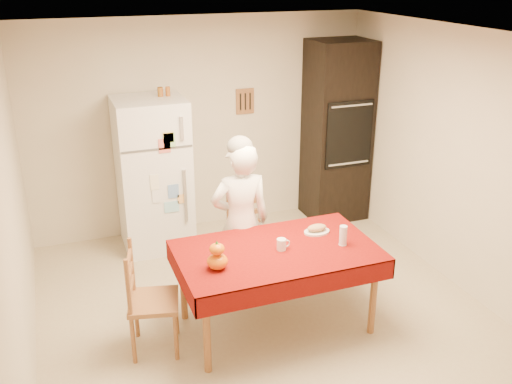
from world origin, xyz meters
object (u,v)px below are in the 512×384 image
dining_table (277,257)px  pumpkin_lower (217,261)px  chair_far (250,237)px  chair_left (145,296)px  coffee_mug (281,244)px  refrigerator (153,175)px  oven_cabinet (337,132)px  wine_glass (343,235)px  seated_woman (241,222)px  bread_plate (317,232)px

dining_table → pumpkin_lower: 0.60m
chair_far → pumpkin_lower: size_ratio=5.60×
chair_left → coffee_mug: bearing=-81.1°
refrigerator → pumpkin_lower: (0.11, -2.09, -0.02)m
oven_cabinet → chair_left: oven_cabinet is taller
dining_table → chair_left: (-1.13, 0.07, -0.18)m
wine_glass → chair_left: bearing=173.9°
wine_glass → coffee_mug: bearing=169.6°
wine_glass → seated_woman: bearing=134.3°
refrigerator → coffee_mug: (0.71, -1.97, -0.04)m
dining_table → bread_plate: 0.50m
chair_far → seated_woman: (-0.16, -0.19, 0.27)m
chair_left → wine_glass: chair_left is taller
seated_woman → chair_far: bearing=-126.6°
dining_table → chair_left: 1.14m
oven_cabinet → seated_woman: bearing=-140.8°
wine_glass → chair_far: bearing=120.7°
bread_plate → seated_woman: bearing=144.4°
oven_cabinet → coffee_mug: size_ratio=22.00×
oven_cabinet → pumpkin_lower: oven_cabinet is taller
dining_table → seated_woman: bearing=101.8°
seated_woman → coffee_mug: size_ratio=15.53×
oven_cabinet → refrigerator: bearing=-178.8°
pumpkin_lower → refrigerator: bearing=93.0°
oven_cabinet → pumpkin_lower: (-2.17, -2.14, -0.28)m
chair_left → bread_plate: bearing=-73.1°
oven_cabinet → dining_table: (-1.60, -2.00, -0.41)m
dining_table → seated_woman: size_ratio=1.09×
bread_plate → refrigerator: bearing=122.5°
dining_table → wine_glass: 0.60m
seated_woman → pumpkin_lower: (-0.44, -0.73, 0.05)m
seated_woman → chair_left: bearing=31.1°
pumpkin_lower → bread_plate: 1.07m
chair_far → bread_plate: bearing=-64.8°
seated_woman → pumpkin_lower: bearing=62.1°
dining_table → refrigerator: bearing=109.1°
chair_left → refrigerator: bearing=-0.4°
seated_woman → refrigerator: bearing=-64.4°
chair_far → wine_glass: 1.09m
wine_glass → bread_plate: wine_glass is taller
refrigerator → seated_woman: 1.47m
bread_plate → oven_cabinet: bearing=57.9°
coffee_mug → wine_glass: bearing=-10.4°
wine_glass → refrigerator: bearing=121.0°
dining_table → chair_far: size_ratio=1.79×
oven_cabinet → dining_table: bearing=-128.7°
chair_left → seated_woman: (1.00, 0.52, 0.27)m
refrigerator → coffee_mug: refrigerator is taller
coffee_mug → wine_glass: (0.53, -0.10, 0.04)m
seated_woman → pumpkin_lower: seated_woman is taller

